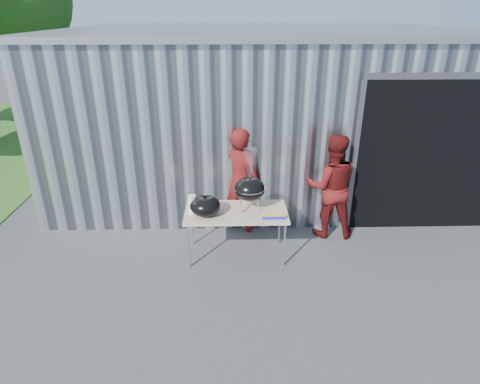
{
  "coord_description": "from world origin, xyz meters",
  "views": [
    {
      "loc": [
        0.07,
        -4.35,
        3.44
      ],
      "look_at": [
        0.2,
        0.9,
        1.05
      ],
      "focal_mm": 30.0,
      "sensor_mm": 36.0,
      "label": 1
    }
  ],
  "objects_px": {
    "kettle_grill": "(250,184)",
    "person_bystander": "(331,186)",
    "person_cook": "(240,180)",
    "folding_table": "(236,214)"
  },
  "relations": [
    {
      "from": "kettle_grill",
      "to": "person_bystander",
      "type": "bearing_deg",
      "value": 23.24
    },
    {
      "from": "person_cook",
      "to": "person_bystander",
      "type": "distance_m",
      "value": 1.47
    },
    {
      "from": "folding_table",
      "to": "person_bystander",
      "type": "distance_m",
      "value": 1.66
    },
    {
      "from": "person_bystander",
      "to": "person_cook",
      "type": "bearing_deg",
      "value": -4.16
    },
    {
      "from": "kettle_grill",
      "to": "person_bystander",
      "type": "height_order",
      "value": "person_bystander"
    },
    {
      "from": "folding_table",
      "to": "person_bystander",
      "type": "xyz_separation_m",
      "value": [
        1.54,
        0.61,
        0.15
      ]
    },
    {
      "from": "kettle_grill",
      "to": "person_cook",
      "type": "bearing_deg",
      "value": 97.96
    },
    {
      "from": "folding_table",
      "to": "person_cook",
      "type": "bearing_deg",
      "value": 84.1
    },
    {
      "from": "kettle_grill",
      "to": "person_cook",
      "type": "xyz_separation_m",
      "value": [
        -0.11,
        0.79,
        -0.28
      ]
    },
    {
      "from": "folding_table",
      "to": "kettle_grill",
      "type": "xyz_separation_m",
      "value": [
        0.2,
        0.03,
        0.46
      ]
    }
  ]
}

